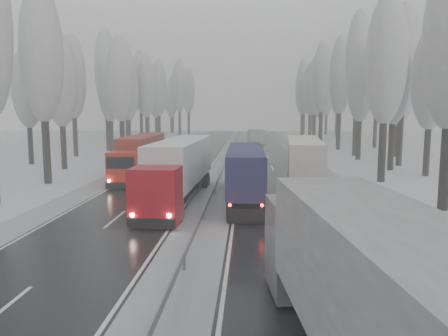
# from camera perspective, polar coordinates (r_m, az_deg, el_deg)

# --- Properties ---
(ground) EXTENTS (260.00, 260.00, 0.00)m
(ground) POSITION_cam_1_polar(r_m,az_deg,el_deg) (14.28, -7.70, -18.79)
(ground) COLOR silver
(ground) RESTS_ON ground
(carriageway_right) EXTENTS (7.50, 200.00, 0.03)m
(carriageway_right) POSITION_cam_1_polar(r_m,az_deg,el_deg) (43.13, 6.77, -1.03)
(carriageway_right) COLOR black
(carriageway_right) RESTS_ON ground
(carriageway_left) EXTENTS (7.50, 200.00, 0.03)m
(carriageway_left) POSITION_cam_1_polar(r_m,az_deg,el_deg) (43.73, -7.09, -0.92)
(carriageway_left) COLOR black
(carriageway_left) RESTS_ON ground
(median_slush) EXTENTS (3.00, 200.00, 0.04)m
(median_slush) POSITION_cam_1_polar(r_m,az_deg,el_deg) (43.11, -0.21, -0.98)
(median_slush) COLOR #ABADB3
(median_slush) RESTS_ON ground
(shoulder_right) EXTENTS (2.40, 200.00, 0.04)m
(shoulder_right) POSITION_cam_1_polar(r_m,az_deg,el_deg) (43.72, 13.26, -1.06)
(shoulder_right) COLOR #ABADB3
(shoulder_right) RESTS_ON ground
(shoulder_left) EXTENTS (2.40, 200.00, 0.04)m
(shoulder_left) POSITION_cam_1_polar(r_m,az_deg,el_deg) (44.87, -13.32, -0.84)
(shoulder_left) COLOR #ABADB3
(shoulder_left) RESTS_ON ground
(median_guardrail) EXTENTS (0.12, 200.00, 0.76)m
(median_guardrail) POSITION_cam_1_polar(r_m,az_deg,el_deg) (43.02, -0.21, -0.22)
(median_guardrail) COLOR slate
(median_guardrail) RESTS_ON ground
(tree_18) EXTENTS (3.60, 3.60, 16.58)m
(tree_18) POSITION_cam_1_polar(r_m,az_deg,el_deg) (41.63, 20.44, 13.02)
(tree_18) COLOR black
(tree_18) RESTS_ON ground
(tree_19) EXTENTS (3.60, 3.60, 14.57)m
(tree_19) POSITION_cam_1_polar(r_m,az_deg,el_deg) (47.10, 25.43, 10.49)
(tree_19) COLOR black
(tree_19) RESTS_ON ground
(tree_20) EXTENTS (3.60, 3.60, 15.71)m
(tree_20) POSITION_cam_1_polar(r_m,az_deg,el_deg) (50.31, 21.40, 11.28)
(tree_20) COLOR black
(tree_20) RESTS_ON ground
(tree_21) EXTENTS (3.60, 3.60, 18.62)m
(tree_21) POSITION_cam_1_polar(r_m,az_deg,el_deg) (54.96, 22.42, 12.80)
(tree_21) COLOR black
(tree_21) RESTS_ON ground
(tree_22) EXTENTS (3.60, 3.60, 15.86)m
(tree_22) POSITION_cam_1_polar(r_m,az_deg,el_deg) (60.09, 17.45, 10.82)
(tree_22) COLOR black
(tree_22) RESTS_ON ground
(tree_23) EXTENTS (3.60, 3.60, 13.55)m
(tree_23) POSITION_cam_1_polar(r_m,az_deg,el_deg) (65.61, 21.93, 9.02)
(tree_23) COLOR black
(tree_23) RESTS_ON ground
(tree_24) EXTENTS (3.60, 3.60, 20.49)m
(tree_24) POSITION_cam_1_polar(r_m,az_deg,el_deg) (65.80, 17.13, 13.08)
(tree_24) COLOR black
(tree_24) RESTS_ON ground
(tree_25) EXTENTS (3.60, 3.60, 19.44)m
(tree_25) POSITION_cam_1_polar(r_m,az_deg,el_deg) (71.46, 21.83, 11.87)
(tree_25) COLOR black
(tree_25) RESTS_ON ground
(tree_26) EXTENTS (3.60, 3.60, 18.78)m
(tree_26) POSITION_cam_1_polar(r_m,az_deg,el_deg) (75.59, 14.95, 11.55)
(tree_26) COLOR black
(tree_26) RESTS_ON ground
(tree_27) EXTENTS (3.60, 3.60, 17.62)m
(tree_27) POSITION_cam_1_polar(r_m,az_deg,el_deg) (81.11, 19.39, 10.56)
(tree_27) COLOR black
(tree_27) RESTS_ON ground
(tree_28) EXTENTS (3.60, 3.60, 19.62)m
(tree_28) POSITION_cam_1_polar(r_m,az_deg,el_deg) (85.89, 12.68, 11.44)
(tree_28) COLOR black
(tree_28) RESTS_ON ground
(tree_29) EXTENTS (3.60, 3.60, 18.11)m
(tree_29) POSITION_cam_1_polar(r_m,az_deg,el_deg) (91.20, 16.89, 10.45)
(tree_29) COLOR black
(tree_29) RESTS_ON ground
(tree_30) EXTENTS (3.60, 3.60, 17.86)m
(tree_30) POSITION_cam_1_polar(r_m,az_deg,el_deg) (95.47, 11.82, 10.37)
(tree_30) COLOR black
(tree_30) RESTS_ON ground
(tree_31) EXTENTS (3.60, 3.60, 18.58)m
(tree_31) POSITION_cam_1_polar(r_m,az_deg,el_deg) (100.45, 14.87, 10.38)
(tree_31) COLOR black
(tree_31) RESTS_ON ground
(tree_32) EXTENTS (3.60, 3.60, 17.33)m
(tree_32) POSITION_cam_1_polar(r_m,az_deg,el_deg) (102.88, 11.22, 9.97)
(tree_32) COLOR black
(tree_32) RESTS_ON ground
(tree_33) EXTENTS (3.60, 3.60, 14.33)m
(tree_33) POSITION_cam_1_polar(r_m,az_deg,el_deg) (107.23, 12.57, 8.79)
(tree_33) COLOR black
(tree_33) RESTS_ON ground
(tree_34) EXTENTS (3.60, 3.60, 17.63)m
(tree_34) POSITION_cam_1_polar(r_m,az_deg,el_deg) (109.81, 10.23, 9.92)
(tree_34) COLOR black
(tree_34) RESTS_ON ground
(tree_35) EXTENTS (3.60, 3.60, 18.25)m
(tree_35) POSITION_cam_1_polar(r_m,az_deg,el_deg) (115.23, 14.61, 9.87)
(tree_35) COLOR black
(tree_35) RESTS_ON ground
(tree_36) EXTENTS (3.60, 3.60, 20.23)m
(tree_36) POSITION_cam_1_polar(r_m,az_deg,el_deg) (119.81, 10.30, 10.48)
(tree_36) COLOR black
(tree_36) RESTS_ON ground
(tree_37) EXTENTS (3.60, 3.60, 16.37)m
(tree_37) POSITION_cam_1_polar(r_m,az_deg,el_deg) (124.68, 13.27, 9.15)
(tree_37) COLOR black
(tree_37) RESTS_ON ground
(tree_38) EXTENTS (3.60, 3.60, 17.97)m
(tree_38) POSITION_cam_1_polar(r_m,az_deg,el_deg) (130.43, 10.45, 9.59)
(tree_38) COLOR black
(tree_38) RESTS_ON ground
(tree_39) EXTENTS (3.60, 3.60, 16.19)m
(tree_39) POSITION_cam_1_polar(r_m,az_deg,el_deg) (134.72, 11.43, 9.00)
(tree_39) COLOR black
(tree_39) RESTS_ON ground
(tree_58) EXTENTS (3.60, 3.60, 17.21)m
(tree_58) POSITION_cam_1_polar(r_m,az_deg,el_deg) (41.40, -22.73, 13.51)
(tree_58) COLOR black
(tree_58) RESTS_ON ground
(tree_60) EXTENTS (3.60, 3.60, 14.84)m
(tree_60) POSITION_cam_1_polar(r_m,az_deg,el_deg) (51.08, -20.57, 10.63)
(tree_60) COLOR black
(tree_60) RESTS_ON ground
(tree_61) EXTENTS (3.60, 3.60, 13.95)m
(tree_61) POSITION_cam_1_polar(r_m,az_deg,el_deg) (57.13, -24.30, 9.48)
(tree_61) COLOR black
(tree_61) RESTS_ON ground
(tree_62) EXTENTS (3.60, 3.60, 16.04)m
(tree_62) POSITION_cam_1_polar(r_m,az_deg,el_deg) (58.80, -13.35, 11.15)
(tree_62) COLOR black
(tree_62) RESTS_ON ground
(tree_63) EXTENTS (3.60, 3.60, 16.88)m
(tree_63) POSITION_cam_1_polar(r_m,az_deg,el_deg) (65.20, -19.15, 11.03)
(tree_63) COLOR black
(tree_63) RESTS_ON ground
(tree_64) EXTENTS (3.60, 3.60, 15.42)m
(tree_64) POSITION_cam_1_polar(r_m,az_deg,el_deg) (68.62, -14.70, 10.21)
(tree_64) COLOR black
(tree_64) RESTS_ON ground
(tree_65) EXTENTS (3.60, 3.60, 19.48)m
(tree_65) POSITION_cam_1_polar(r_m,az_deg,el_deg) (73.14, -15.16, 12.04)
(tree_65) COLOR black
(tree_65) RESTS_ON ground
(tree_66) EXTENTS (3.60, 3.60, 15.23)m
(tree_66) POSITION_cam_1_polar(r_m,az_deg,el_deg) (77.81, -12.43, 9.82)
(tree_66) COLOR black
(tree_66) RESTS_ON ground
(tree_67) EXTENTS (3.60, 3.60, 17.09)m
(tree_67) POSITION_cam_1_polar(r_m,az_deg,el_deg) (82.09, -12.64, 10.52)
(tree_67) COLOR black
(tree_67) RESTS_ON ground
(tree_68) EXTENTS (3.60, 3.60, 16.65)m
(tree_68) POSITION_cam_1_polar(r_m,az_deg,el_deg) (84.01, -10.14, 10.31)
(tree_68) COLOR black
(tree_68) RESTS_ON ground
(tree_69) EXTENTS (3.60, 3.60, 19.35)m
(tree_69) POSITION_cam_1_polar(r_m,az_deg,el_deg) (89.18, -12.65, 11.17)
(tree_69) COLOR black
(tree_69) RESTS_ON ground
(tree_70) EXTENTS (3.60, 3.60, 17.09)m
(tree_70) POSITION_cam_1_polar(r_m,az_deg,el_deg) (93.80, -8.56, 10.20)
(tree_70) COLOR black
(tree_70) RESTS_ON ground
(tree_71) EXTENTS (3.60, 3.60, 19.61)m
(tree_71) POSITION_cam_1_polar(r_m,az_deg,el_deg) (98.84, -10.85, 10.93)
(tree_71) COLOR black
(tree_71) RESTS_ON ground
(tree_72) EXTENTS (3.60, 3.60, 15.11)m
(tree_72) POSITION_cam_1_polar(r_m,az_deg,el_deg) (103.42, -8.92, 9.22)
(tree_72) COLOR black
(tree_72) RESTS_ON ground
(tree_73) EXTENTS (3.60, 3.60, 17.22)m
(tree_73) POSITION_cam_1_polar(r_m,az_deg,el_deg) (108.00, -10.00, 9.83)
(tree_73) COLOR black
(tree_73) RESTS_ON ground
(tree_74) EXTENTS (3.60, 3.60, 19.68)m
(tree_74) POSITION_cam_1_polar(r_m,az_deg,el_deg) (113.46, -5.86, 10.57)
(tree_74) COLOR black
(tree_74) RESTS_ON ground
(tree_75) EXTENTS (3.60, 3.60, 18.60)m
(tree_75) POSITION_cam_1_polar(r_m,az_deg,el_deg) (119.08, -9.95, 10.01)
(tree_75) COLOR black
(tree_75) RESTS_ON ground
(tree_76) EXTENTS (3.60, 3.60, 18.55)m
(tree_76) POSITION_cam_1_polar(r_m,az_deg,el_deg) (122.56, -4.68, 10.00)
(tree_76) COLOR black
(tree_76) RESTS_ON ground
(tree_77) EXTENTS (3.60, 3.60, 14.32)m
(tree_77) POSITION_cam_1_polar(r_m,az_deg,el_deg) (127.28, -6.95, 8.66)
(tree_77) COLOR black
(tree_77) RESTS_ON ground
(tree_78) EXTENTS (3.60, 3.60, 19.55)m
(tree_78) POSITION_cam_1_polar(r_m,az_deg,el_deg) (129.61, -5.84, 10.13)
(tree_78) COLOR black
(tree_78) RESTS_ON ground
(tree_79) EXTENTS (3.60, 3.60, 17.07)m
(tree_79) POSITION_cam_1_polar(r_m,az_deg,el_deg) (133.94, -6.75, 9.35)
(tree_79) COLOR black
(tree_79) RESTS_ON ground
(truck_grey_tarp) EXTENTS (4.36, 16.71, 4.25)m
(truck_grey_tarp) POSITION_cam_1_polar(r_m,az_deg,el_deg) (9.28, 21.45, -17.33)
(truck_grey_tarp) COLOR #515055
(truck_grey_tarp) RESTS_ON ground
(truck_blue_box) EXTENTS (2.54, 14.75, 3.77)m
(truck_blue_box) POSITION_cam_1_polar(r_m,az_deg,el_deg) (31.21, 2.76, -0.14)
(truck_blue_box) COLOR #1A2041
(truck_blue_box) RESTS_ON ground
(truck_cream_box) EXTENTS (3.77, 15.92, 4.05)m
(truck_cream_box) POSITION_cam_1_polar(r_m,az_deg,el_deg) (37.30, 10.32, 1.23)
(truck_cream_box) COLOR #B2B09D
(truck_cream_box) RESTS_ON ground
(box_truck_distant) EXTENTS (3.34, 7.91, 2.86)m
(box_truck_distant) POSITION_cam_1_polar(r_m,az_deg,el_deg) (87.28, 4.19, 4.19)
(box_truck_distant) COLOR #A7ABAE
(box_truck_distant) RESTS_ON ground
(truck_red_white) EXTENTS (3.18, 16.68, 4.26)m
(truck_red_white) POSITION_cam_1_polar(r_m,az_deg,el_deg) (30.77, -5.85, 0.25)
(truck_red_white) COLOR #9E0812
(truck_red_white) RESTS_ON ground
(truck_red_red) EXTENTS (3.00, 15.37, 3.92)m
(truck_red_red) POSITION_cam_1_polar(r_m,az_deg,el_deg) (43.31, -10.83, 1.95)
(truck_red_red) COLOR #B91A0A
(truck_red_red) RESTS_ON ground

